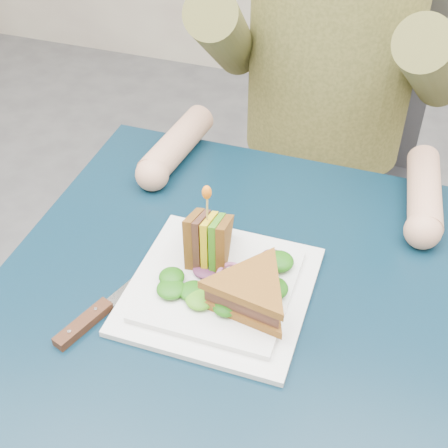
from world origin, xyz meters
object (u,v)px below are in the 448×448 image
(table, at_px, (242,335))
(diner, at_px, (335,21))
(sandwich_flat, at_px, (251,292))
(sandwich_upright, at_px, (208,241))
(chair, at_px, (325,150))
(plate, at_px, (220,288))
(knife, at_px, (94,315))
(fork, at_px, (165,282))

(table, xyz_separation_m, diner, (-0.00, 0.58, 0.26))
(diner, xyz_separation_m, sandwich_flat, (0.02, -0.60, -0.14))
(sandwich_flat, relative_size, sandwich_upright, 1.22)
(chair, xyz_separation_m, plate, (-0.04, -0.69, 0.20))
(chair, xyz_separation_m, sandwich_upright, (-0.07, -0.65, 0.24))
(diner, bearing_deg, knife, -105.57)
(fork, bearing_deg, sandwich_flat, -6.77)
(knife, bearing_deg, sandwich_flat, 20.53)
(sandwich_flat, bearing_deg, knife, -159.47)
(sandwich_upright, xyz_separation_m, knife, (-0.12, -0.15, -0.05))
(fork, distance_m, knife, 0.12)
(knife, bearing_deg, diner, 74.43)
(sandwich_flat, distance_m, knife, 0.22)
(sandwich_flat, bearing_deg, diner, 91.67)
(table, height_order, diner, diner)
(chair, distance_m, knife, 0.84)
(sandwich_upright, bearing_deg, fork, -133.24)
(table, relative_size, chair, 0.81)
(fork, bearing_deg, knife, -126.06)
(table, relative_size, plate, 2.88)
(chair, distance_m, sandwich_upright, 0.69)
(chair, xyz_separation_m, fork, (-0.12, -0.70, 0.19))
(diner, height_order, sandwich_upright, diner)
(plate, relative_size, knife, 1.21)
(diner, bearing_deg, plate, -93.70)
(knife, bearing_deg, chair, 76.55)
(diner, bearing_deg, table, -90.00)
(sandwich_flat, height_order, sandwich_upright, sandwich_upright)
(table, xyz_separation_m, sandwich_flat, (0.02, -0.02, 0.12))
(table, distance_m, sandwich_upright, 0.16)
(table, height_order, knife, knife)
(diner, xyz_separation_m, knife, (-0.19, -0.68, -0.18))
(chair, xyz_separation_m, sandwich_flat, (0.02, -0.72, 0.23))
(chair, bearing_deg, sandwich_flat, -88.59)
(table, distance_m, knife, 0.23)
(diner, bearing_deg, sandwich_flat, -88.33)
(chair, xyz_separation_m, diner, (-0.00, -0.11, 0.37))
(fork, bearing_deg, chair, 80.16)
(chair, bearing_deg, sandwich_upright, -96.27)
(table, relative_size, sandwich_flat, 4.43)
(table, distance_m, chair, 0.70)
(table, bearing_deg, sandwich_flat, -49.29)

